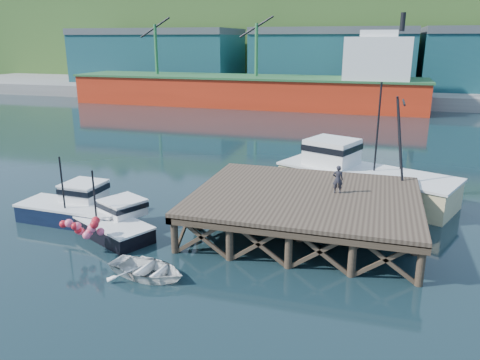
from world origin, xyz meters
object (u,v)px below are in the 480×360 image
at_px(trawler, 362,175).
at_px(dockworker, 338,179).
at_px(boat_navy, 76,207).
at_px(boat_black, 111,221).
at_px(dinghy, 147,269).

xyz_separation_m(trawler, dockworker, (-1.07, -5.87, 1.32)).
xyz_separation_m(boat_navy, boat_black, (2.92, -1.02, -0.13)).
height_order(trawler, dinghy, trawler).
xyz_separation_m(boat_black, dockworker, (11.68, 4.02, 2.22)).
bearing_deg(dockworker, boat_navy, 4.66).
xyz_separation_m(trawler, dinghy, (-8.50, -13.88, -1.20)).
bearing_deg(dockworker, trawler, -107.25).
height_order(boat_navy, boat_black, boat_navy).
bearing_deg(dinghy, dockworker, -33.66).
xyz_separation_m(boat_black, trawler, (12.75, 9.89, 0.90)).
distance_m(boat_black, trawler, 16.16).
height_order(boat_black, trawler, trawler).
height_order(boat_navy, dinghy, boat_navy).
distance_m(boat_navy, dinghy, 8.75).
xyz_separation_m(boat_navy, dinghy, (7.17, -5.00, -0.43)).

